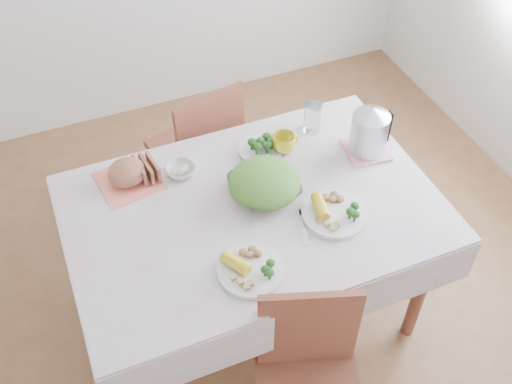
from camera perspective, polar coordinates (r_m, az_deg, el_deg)
name	(u,v)px	position (r m, az deg, el deg)	size (l,w,h in m)	color
floor	(254,310)	(3.03, -0.21, -11.18)	(3.60, 3.60, 0.00)	brown
dining_table	(254,264)	(2.73, -0.23, -6.91)	(1.40, 0.90, 0.75)	brown
tablecloth	(253,208)	(2.43, -0.25, -1.49)	(1.50, 1.00, 0.01)	beige
chair_far	(194,143)	(3.17, -5.89, 4.63)	(0.40, 0.40, 0.88)	brown
salad_bowl	(264,188)	(2.45, 0.79, 0.39)	(0.28, 0.28, 0.07)	white
dinner_plate_left	(251,270)	(2.21, -0.51, -7.47)	(0.25, 0.25, 0.02)	white
dinner_plate_right	(334,214)	(2.41, 7.47, -2.08)	(0.26, 0.26, 0.02)	white
broccoli_plate	(260,149)	(2.66, 0.42, 4.07)	(0.20, 0.20, 0.02)	beige
napkin	(129,181)	(2.59, -12.00, 1.05)	(0.25, 0.25, 0.00)	#FD7760
bread_loaf	(127,171)	(2.55, -12.19, 1.94)	(0.16, 0.15, 0.10)	brown
fruit_bowl	(181,170)	(2.57, -7.15, 2.08)	(0.13, 0.13, 0.04)	white
yellow_mug	(284,143)	(2.65, 2.65, 4.68)	(0.11, 0.11, 0.09)	yellow
glass_tumbler	(312,119)	(2.75, 5.37, 6.90)	(0.08, 0.08, 0.15)	white
pink_tray	(366,150)	(2.71, 10.43, 3.97)	(0.18, 0.18, 0.01)	pink
electric_kettle	(369,130)	(2.63, 10.75, 5.80)	(0.16, 0.16, 0.23)	#B2B5BA
fork_left	(258,265)	(2.24, 0.20, -7.00)	(0.02, 0.17, 0.00)	silver
fork_right	(304,227)	(2.36, 4.58, -3.37)	(0.02, 0.18, 0.00)	silver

